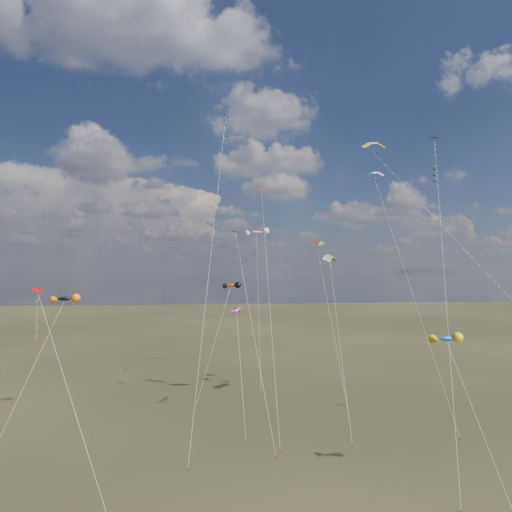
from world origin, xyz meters
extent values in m
plane|color=black|center=(0.00, 0.00, 0.00)|extent=(400.00, 400.00, 0.00)
cube|color=black|center=(22.02, 12.53, 33.82)|extent=(1.35, 1.32, 0.48)
cylinder|color=silver|center=(16.53, 1.00, 16.91)|extent=(11.01, 23.10, 33.83)
cube|color=#332316|center=(11.04, -10.54, 0.06)|extent=(0.10, 0.10, 0.12)
cube|color=#071A48|center=(-3.45, 27.99, 41.09)|extent=(1.04, 1.01, 0.30)
cylinder|color=silver|center=(-5.85, 13.42, 20.54)|extent=(4.82, 29.18, 41.10)
cube|color=#332316|center=(-8.25, -1.16, 0.06)|extent=(0.10, 0.10, 0.12)
cube|color=black|center=(-2.61, 19.63, 22.32)|extent=(1.05, 1.09, 0.31)
cylinder|color=silver|center=(-1.46, 10.04, 11.16)|extent=(2.32, 19.20, 22.33)
cube|color=#332316|center=(-0.31, 0.45, 0.06)|extent=(0.10, 0.10, 0.12)
cube|color=#B1060B|center=(-21.41, 0.82, 15.31)|extent=(1.21, 1.20, 0.31)
cylinder|color=silver|center=(-17.33, -4.04, 7.66)|extent=(8.19, 9.76, 15.33)
cube|color=#E04D00|center=(1.75, 25.69, 29.20)|extent=(1.28, 1.26, 0.38)
cylinder|color=silver|center=(1.02, 13.69, 14.60)|extent=(1.47, 24.02, 29.21)
cube|color=#332316|center=(0.30, 1.69, 0.06)|extent=(0.10, 0.10, 0.12)
cylinder|color=silver|center=(21.27, -0.19, 16.38)|extent=(14.72, 24.71, 32.78)
cylinder|color=silver|center=(17.86, 10.86, 15.34)|extent=(2.15, 16.57, 30.70)
cube|color=#332316|center=(18.92, 2.58, 0.06)|extent=(0.10, 0.10, 0.12)
cylinder|color=silver|center=(8.68, 9.81, 9.50)|extent=(2.39, 15.31, 19.01)
cube|color=#332316|center=(7.49, 2.17, 0.06)|extent=(0.10, 0.10, 0.12)
cylinder|color=silver|center=(9.51, 15.77, 10.54)|extent=(0.81, 11.26, 21.09)
cube|color=#332316|center=(9.90, 10.15, 0.06)|extent=(0.10, 0.10, 0.12)
ellipsoid|color=black|center=(-23.56, 16.48, 13.67)|extent=(3.08, 1.62, 1.16)
cylinder|color=silver|center=(-25.43, 12.26, 6.83)|extent=(3.77, 8.47, 13.68)
ellipsoid|color=#C54100|center=(-2.92, 23.76, 15.00)|extent=(2.59, 1.86, 1.01)
cylinder|color=silver|center=(-5.34, 20.31, 7.50)|extent=(4.87, 6.94, 15.01)
cube|color=#332316|center=(-7.76, 16.85, 0.06)|extent=(0.10, 0.10, 0.12)
ellipsoid|color=silver|center=(-2.83, 14.45, 12.23)|extent=(1.28, 2.22, 0.74)
cylinder|color=silver|center=(-2.75, 9.41, 6.11)|extent=(0.18, 10.11, 12.24)
cube|color=#332316|center=(-2.67, 4.37, 0.06)|extent=(0.10, 0.10, 0.12)
ellipsoid|color=red|center=(2.59, 38.35, 23.92)|extent=(3.93, 2.05, 1.36)
cylinder|color=silver|center=(1.93, 30.54, 11.96)|extent=(1.33, 15.65, 23.93)
cube|color=#332316|center=(1.28, 22.73, 0.06)|extent=(0.10, 0.10, 0.12)
ellipsoid|color=blue|center=(13.06, -5.39, 11.38)|extent=(2.16, 1.10, 1.00)
cylinder|color=silver|center=(13.31, -9.29, 5.69)|extent=(0.54, 7.83, 11.40)
camera|label=1|loc=(-7.29, -41.16, 16.92)|focal=32.00mm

